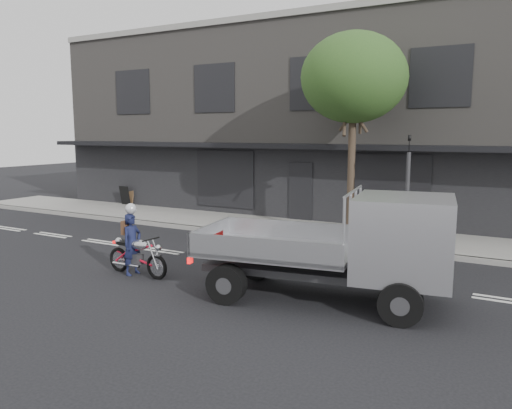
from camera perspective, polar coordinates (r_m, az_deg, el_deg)
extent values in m
plane|color=black|center=(14.17, -3.37, -6.38)|extent=(80.00, 80.00, 0.00)
cube|color=gray|center=(18.20, 4.52, -2.85)|extent=(32.00, 3.20, 0.15)
cube|color=gray|center=(16.79, 2.27, -3.78)|extent=(32.00, 0.20, 0.15)
cube|color=slate|center=(24.04, 11.19, 9.14)|extent=(26.00, 10.00, 8.00)
cylinder|color=#382B21|center=(16.68, 10.79, 2.70)|extent=(0.24, 0.24, 4.00)
ellipsoid|color=#244D1C|center=(16.69, 11.11, 14.04)|extent=(3.40, 3.40, 2.89)
cylinder|color=#2D2D30|center=(15.41, 16.84, 0.16)|extent=(0.12, 0.12, 3.00)
imported|color=black|center=(15.27, 17.12, 6.67)|extent=(0.08, 0.10, 0.50)
torus|color=black|center=(13.48, -15.39, -6.09)|extent=(0.65, 0.13, 0.64)
torus|color=black|center=(12.55, -11.27, -7.02)|extent=(0.65, 0.13, 0.64)
cube|color=#2D2D30|center=(13.02, -13.58, -6.07)|extent=(0.34, 0.24, 0.27)
ellipsoid|color=#B7B8BC|center=(12.82, -13.16, -4.50)|extent=(0.54, 0.33, 0.26)
cube|color=black|center=(13.15, -14.56, -4.32)|extent=(0.52, 0.26, 0.08)
cylinder|color=black|center=(12.51, -11.94, -3.91)|extent=(0.07, 0.57, 0.04)
imported|color=#161A3C|center=(13.00, -13.97, -4.43)|extent=(0.41, 0.59, 1.56)
cylinder|color=black|center=(10.62, -3.40, -9.07)|extent=(0.87, 0.43, 0.84)
cylinder|color=black|center=(12.29, 0.12, -6.64)|extent=(0.87, 0.43, 0.84)
cylinder|color=black|center=(9.82, 16.19, -10.86)|extent=(0.87, 0.43, 0.84)
cylinder|color=black|center=(11.61, 16.87, -7.91)|extent=(0.87, 0.43, 0.84)
cube|color=#2D2D30|center=(10.89, 7.22, -7.65)|extent=(5.18, 1.84, 0.15)
cube|color=#BBBBC0|center=(10.45, 16.50, -3.64)|extent=(2.15, 2.24, 1.65)
cube|color=black|center=(10.37, 16.60, -1.07)|extent=(1.91, 2.10, 0.61)
cube|color=#B0B0B5|center=(11.03, 2.50, -5.20)|extent=(3.59, 2.62, 0.11)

